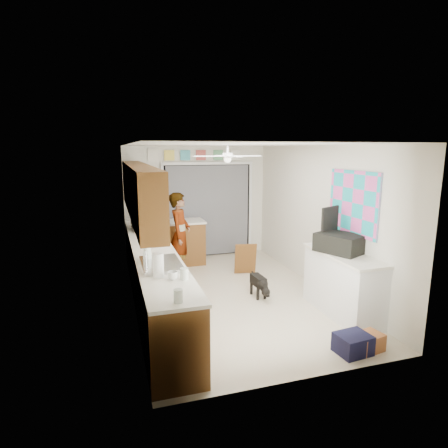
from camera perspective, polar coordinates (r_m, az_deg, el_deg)
floor at (r=6.48m, az=1.05°, el=-10.69°), size 5.00×5.00×0.00m
ceiling at (r=6.01m, az=1.14°, el=11.99°), size 5.00×5.00×0.00m
wall_back at (r=8.50m, az=-4.16°, el=3.33°), size 3.20×0.00×3.20m
wall_front at (r=3.90m, az=12.68°, el=-6.59°), size 3.20×0.00×3.20m
wall_left at (r=5.84m, az=-14.01°, el=-0.68°), size 0.00×5.00×5.00m
wall_right at (r=6.79m, az=14.05°, el=0.97°), size 0.00×5.00×5.00m
left_base_cabinets at (r=6.07m, az=-10.79°, el=-7.92°), size 0.60×4.80×0.90m
left_countertop at (r=5.93m, az=-10.86°, el=-3.63°), size 0.62×4.80×0.04m
upper_cabinets at (r=5.96m, az=-12.83°, el=4.97°), size 0.32×4.00×0.80m
sink_basin at (r=4.97m, az=-9.59°, el=-6.11°), size 0.50×0.76×0.06m
faucet at (r=4.92m, az=-11.82°, el=-5.21°), size 0.03×0.03×0.22m
peninsula_base at (r=8.08m, az=-6.74°, el=-2.94°), size 1.00×0.60×0.90m
peninsula_top at (r=7.97m, az=-6.82°, el=0.34°), size 1.04×0.64×0.04m
back_opening_recess at (r=8.56m, az=-2.46°, el=2.05°), size 2.00×0.06×2.10m
curtain_panel at (r=8.52m, az=-2.40°, el=2.01°), size 1.90×0.03×2.05m
door_trim_left at (r=8.34m, az=-9.21°, el=1.66°), size 0.06×0.04×2.10m
door_trim_right at (r=8.84m, az=4.00°, el=2.33°), size 0.06×0.04×2.10m
door_trim_head at (r=8.43m, az=-2.47°, el=9.22°), size 2.10×0.04×0.06m
header_frame_0 at (r=8.28m, az=-8.33°, el=10.32°), size 0.22×0.02×0.22m
header_frame_1 at (r=8.34m, az=-5.92°, el=10.38°), size 0.22×0.02×0.22m
header_frame_2 at (r=8.41m, az=-3.54°, el=10.43°), size 0.22×0.02×0.22m
header_frame_3 at (r=8.52m, az=-0.88°, el=10.46°), size 0.22×0.02×0.22m
header_frame_4 at (r=8.64m, az=1.71°, el=10.47°), size 0.22×0.02×0.22m
route66_sign at (r=8.23m, az=-10.78°, el=10.23°), size 0.22×0.02×0.26m
right_counter_base at (r=5.89m, az=17.61°, el=-8.89°), size 0.50×1.40×0.90m
right_counter_top at (r=5.74m, az=17.81°, el=-4.49°), size 0.54×1.44×0.04m
abstract_painting at (r=5.89m, az=19.06°, el=3.09°), size 0.03×1.15×0.95m
ceiling_fan at (r=6.20m, az=0.55°, el=10.31°), size 1.14×1.14×0.24m
microwave at (r=7.21m, az=-12.04°, el=0.50°), size 0.48×0.65×0.33m
soap_bottle at (r=5.14m, az=-11.63°, el=-3.97°), size 0.13×0.13×0.31m
cup at (r=4.42m, az=-7.82°, el=-7.80°), size 0.15×0.15×0.10m
jar_a at (r=4.41m, az=-6.09°, el=-7.56°), size 0.11×0.11×0.14m
jar_b at (r=3.79m, az=-7.00°, el=-10.84°), size 0.10×0.10×0.14m
paper_towel_roll at (r=4.51m, az=-10.00°, el=-6.20°), size 0.15×0.15×0.29m
suitcase at (r=5.76m, az=17.23°, el=-2.79°), size 0.70×0.77×0.27m
suitcase_rim at (r=5.79m, az=17.16°, el=-3.85°), size 0.64×0.71×0.02m
suitcase_lid at (r=5.94m, az=15.81°, el=0.18°), size 0.39×0.20×0.50m
cardboard_box at (r=5.13m, az=21.13°, el=-16.43°), size 0.39×0.32×0.21m
navy_crate at (r=5.00m, az=19.04°, el=-16.87°), size 0.43×0.37×0.24m
cabinet_door_panel at (r=7.39m, az=3.29°, el=-5.31°), size 0.44×0.24×0.62m
man at (r=7.24m, az=-6.71°, el=-1.63°), size 0.60×0.70×1.63m
dog at (r=6.36m, az=5.23°, el=-9.23°), size 0.25×0.53×0.41m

